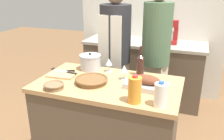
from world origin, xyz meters
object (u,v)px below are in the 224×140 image
(cutting_board, at_px, (61,75))
(stand_mixer, at_px, (171,34))
(wine_bottle_green, at_px, (140,64))
(condiment_bottle_tall, at_px, (115,31))
(condiment_bottle_extra, at_px, (116,33))
(wine_glass_right, at_px, (124,69))
(roasting_pan, at_px, (147,83))
(wine_glass_left, at_px, (109,62))
(knife_bread, at_px, (67,72))
(mixing_bowl, at_px, (54,86))
(juice_jug, at_px, (135,90))
(person_cook_aproned, at_px, (115,52))
(condiment_bottle_short, at_px, (119,37))
(knife_chef, at_px, (66,72))
(knife_paring, at_px, (64,71))
(person_cook_guest, at_px, (156,53))
(wicker_basket, at_px, (92,80))
(stock_pot, at_px, (90,62))
(milk_jug, at_px, (161,95))

(cutting_board, distance_m, stand_mixer, 1.72)
(wine_bottle_green, bearing_deg, condiment_bottle_tall, 118.54)
(condiment_bottle_extra, bearing_deg, wine_glass_right, -68.11)
(roasting_pan, distance_m, wine_glass_left, 0.52)
(roasting_pan, height_order, knife_bread, roasting_pan)
(mixing_bowl, bearing_deg, juice_jug, -0.07)
(condiment_bottle_tall, height_order, person_cook_aproned, person_cook_aproned)
(wine_glass_left, bearing_deg, condiment_bottle_extra, 106.03)
(cutting_board, xyz_separation_m, condiment_bottle_short, (0.12, 1.39, 0.09))
(cutting_board, xyz_separation_m, person_cook_aproned, (0.28, 0.77, 0.05))
(wine_glass_left, height_order, knife_chef, wine_glass_left)
(knife_paring, distance_m, person_cook_aproned, 0.73)
(roasting_pan, xyz_separation_m, person_cook_aproned, (-0.54, 0.76, 0.01))
(person_cook_guest, bearing_deg, mixing_bowl, -102.75)
(juice_jug, distance_m, condiment_bottle_tall, 2.03)
(wicker_basket, xyz_separation_m, wine_glass_left, (0.04, 0.32, 0.07))
(mixing_bowl, xyz_separation_m, wine_glass_right, (0.49, 0.39, 0.07))
(person_cook_guest, bearing_deg, person_cook_aproned, -157.24)
(mixing_bowl, distance_m, person_cook_aproned, 1.05)
(stock_pot, xyz_separation_m, person_cook_aproned, (0.09, 0.50, -0.02))
(knife_paring, bearing_deg, person_cook_aproned, 64.28)
(wicker_basket, distance_m, knife_bread, 0.39)
(roasting_pan, xyz_separation_m, cutting_board, (-0.82, -0.00, -0.04))
(milk_jug, height_order, wine_glass_right, milk_jug)
(condiment_bottle_short, bearing_deg, condiment_bottle_extra, 125.92)
(juice_jug, bearing_deg, person_cook_aproned, 116.18)
(wine_bottle_green, xyz_separation_m, person_cook_aproned, (-0.42, 0.49, -0.06))
(stock_pot, distance_m, condiment_bottle_extra, 1.29)
(wine_bottle_green, height_order, person_cook_guest, person_cook_guest)
(stock_pot, relative_size, wine_bottle_green, 0.75)
(cutting_board, relative_size, milk_jug, 1.40)
(wicker_basket, height_order, person_cook_guest, person_cook_guest)
(knife_bread, bearing_deg, juice_jug, -25.80)
(wicker_basket, relative_size, knife_bread, 1.78)
(stock_pot, distance_m, stand_mixer, 1.40)
(stock_pot, relative_size, knife_chef, 0.82)
(wine_bottle_green, distance_m, knife_paring, 0.76)
(knife_bread, height_order, condiment_bottle_extra, condiment_bottle_extra)
(knife_paring, relative_size, person_cook_guest, 0.12)
(wine_glass_left, height_order, knife_paring, wine_glass_left)
(stock_pot, bearing_deg, person_cook_aproned, 79.53)
(knife_paring, bearing_deg, cutting_board, -71.51)
(juice_jug, bearing_deg, mixing_bowl, 179.93)
(stock_pot, bearing_deg, wicker_basket, -63.74)
(wine_bottle_green, relative_size, wine_glass_left, 2.08)
(knife_paring, relative_size, stand_mixer, 0.62)
(wine_bottle_green, distance_m, knife_chef, 0.73)
(wine_bottle_green, height_order, knife_paring, wine_bottle_green)
(milk_jug, relative_size, wine_bottle_green, 0.67)
(wine_bottle_green, bearing_deg, condiment_bottle_extra, 118.30)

